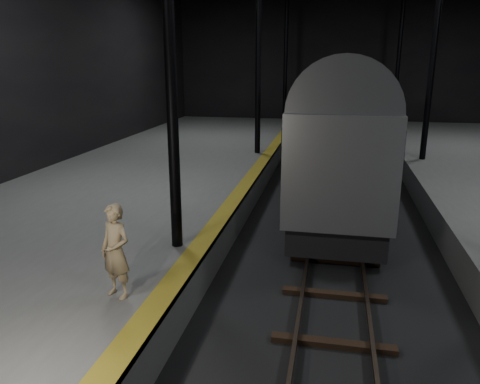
# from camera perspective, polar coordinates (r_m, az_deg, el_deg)

# --- Properties ---
(ground) EXTENTS (44.00, 44.00, 0.00)m
(ground) POSITION_cam_1_polar(r_m,az_deg,el_deg) (15.07, 11.49, -5.29)
(ground) COLOR black
(ground) RESTS_ON ground
(platform_left) EXTENTS (9.00, 43.80, 1.00)m
(platform_left) POSITION_cam_1_polar(r_m,az_deg,el_deg) (16.59, -15.26, -1.75)
(platform_left) COLOR #525250
(platform_left) RESTS_ON ground
(tactile_strip) EXTENTS (0.50, 43.80, 0.01)m
(tactile_strip) POSITION_cam_1_polar(r_m,az_deg,el_deg) (15.05, -0.75, -0.95)
(tactile_strip) COLOR olive
(tactile_strip) RESTS_ON platform_left
(track) EXTENTS (2.40, 43.00, 0.24)m
(track) POSITION_cam_1_polar(r_m,az_deg,el_deg) (15.05, 11.50, -5.05)
(track) COLOR #3F3328
(track) RESTS_ON ground
(train) EXTENTS (3.01, 20.11, 5.38)m
(train) POSITION_cam_1_polar(r_m,az_deg,el_deg) (21.63, 12.03, 9.24)
(train) COLOR #ABADB3
(train) RESTS_ON ground
(woman) EXTENTS (0.78, 0.65, 1.83)m
(woman) POSITION_cam_1_polar(r_m,az_deg,el_deg) (9.06, -14.92, -7.01)
(woman) COLOR #9E8660
(woman) RESTS_ON platform_left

